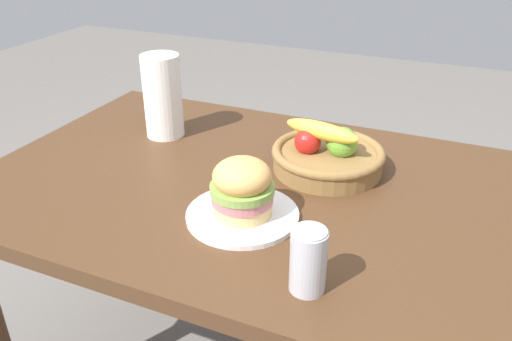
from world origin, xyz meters
The scene contains 6 objects.
dining_table centered at (0.00, 0.00, 0.65)m, with size 1.40×0.90×0.75m.
plate centered at (0.03, -0.16, 0.76)m, with size 0.25×0.25×0.01m, color white.
sandwich centered at (0.03, -0.16, 0.83)m, with size 0.14×0.14×0.13m.
soda_can centered at (0.23, -0.33, 0.81)m, with size 0.07×0.07×0.13m.
fruit_basket centered at (0.13, 0.14, 0.79)m, with size 0.29×0.29×0.14m.
paper_towel_roll centered at (-0.37, 0.16, 0.87)m, with size 0.11×0.11×0.24m, color white.
Camera 1 is at (0.44, -1.03, 1.38)m, focal length 36.45 mm.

